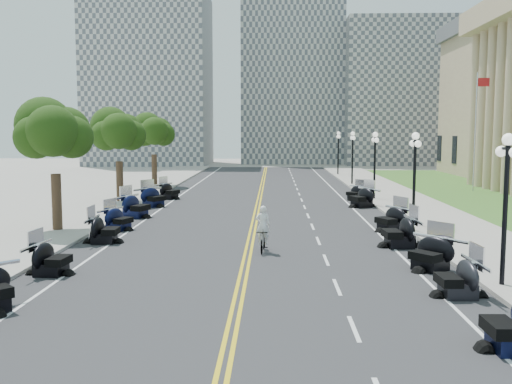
{
  "coord_description": "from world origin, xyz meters",
  "views": [
    {
      "loc": [
        1.07,
        -26.55,
        5.17
      ],
      "look_at": [
        0.17,
        2.98,
        2.0
      ],
      "focal_mm": 40.0,
      "sensor_mm": 36.0,
      "label": 1
    }
  ],
  "objects": [
    {
      "name": "motorcycle_n_6",
      "position": [
        7.16,
        2.72,
        0.72
      ],
      "size": [
        2.77,
        2.77,
        1.44
      ],
      "primitive_type": null,
      "rotation": [
        0.0,
        0.0,
        -1.11
      ],
      "color": "black",
      "rests_on": "road"
    },
    {
      "name": "lane_dash_13",
      "position": [
        3.2,
        28.0,
        0.01
      ],
      "size": [
        0.12,
        2.0,
        0.0
      ],
      "primitive_type": "cube",
      "color": "white",
      "rests_on": "road"
    },
    {
      "name": "centerline_yellow_b",
      "position": [
        0.12,
        10.0,
        0.01
      ],
      "size": [
        0.12,
        90.0,
        0.0
      ],
      "primitive_type": "cube",
      "color": "yellow",
      "rests_on": "road"
    },
    {
      "name": "lane_dash_6",
      "position": [
        3.2,
        0.0,
        0.01
      ],
      "size": [
        0.12,
        2.0,
        0.0
      ],
      "primitive_type": "cube",
      "color": "white",
      "rests_on": "road"
    },
    {
      "name": "motorcycle_n_9",
      "position": [
        7.25,
        16.1,
        0.62
      ],
      "size": [
        2.5,
        2.5,
        1.24
      ],
      "primitive_type": null,
      "rotation": [
        0.0,
        0.0,
        -0.87
      ],
      "color": "black",
      "rests_on": "road"
    },
    {
      "name": "street_lamp_5",
      "position": [
        8.6,
        40.0,
        2.6
      ],
      "size": [
        0.5,
        1.2,
        4.9
      ],
      "primitive_type": null,
      "color": "black",
      "rests_on": "sidewalk_north"
    },
    {
      "name": "lane_dash_17",
      "position": [
        3.2,
        44.0,
        0.01
      ],
      "size": [
        0.12,
        2.0,
        0.0
      ],
      "primitive_type": "cube",
      "color": "white",
      "rests_on": "road"
    },
    {
      "name": "motorcycle_n_5",
      "position": [
        6.7,
        -1.35,
        0.77
      ],
      "size": [
        2.38,
        2.38,
        1.54
      ],
      "primitive_type": null,
      "rotation": [
        0.0,
        0.0,
        -1.49
      ],
      "color": "black",
      "rests_on": "road"
    },
    {
      "name": "motorcycle_n_4",
      "position": [
        6.93,
        -5.54,
        0.72
      ],
      "size": [
        2.88,
        2.88,
        1.43
      ],
      "primitive_type": null,
      "rotation": [
        0.0,
        0.0,
        -0.88
      ],
      "color": "black",
      "rests_on": "road"
    },
    {
      "name": "edge_line_south",
      "position": [
        -6.4,
        10.0,
        0.01
      ],
      "size": [
        0.12,
        90.0,
        0.0
      ],
      "primitive_type": "cube",
      "color": "white",
      "rests_on": "road"
    },
    {
      "name": "lane_dash_16",
      "position": [
        3.2,
        40.0,
        0.01
      ],
      "size": [
        0.12,
        2.0,
        0.0
      ],
      "primitive_type": "cube",
      "color": "white",
      "rests_on": "road"
    },
    {
      "name": "motorcycle_s_7",
      "position": [
        -7.18,
        6.97,
        0.77
      ],
      "size": [
        2.81,
        2.81,
        1.55
      ],
      "primitive_type": null,
      "rotation": [
        0.0,
        0.0,
        1.24
      ],
      "color": "black",
      "rests_on": "road"
    },
    {
      "name": "lane_dash_5",
      "position": [
        3.2,
        -4.0,
        0.01
      ],
      "size": [
        0.12,
        2.0,
        0.0
      ],
      "primitive_type": "cube",
      "color": "white",
      "rests_on": "road"
    },
    {
      "name": "ground",
      "position": [
        0.0,
        0.0,
        0.0
      ],
      "size": [
        160.0,
        160.0,
        0.0
      ],
      "primitive_type": "plane",
      "color": "gray"
    },
    {
      "name": "motorcycle_n_3",
      "position": [
        6.84,
        -9.0,
        0.68
      ],
      "size": [
        2.04,
        2.04,
        1.36
      ],
      "primitive_type": null,
      "rotation": [
        0.0,
        0.0,
        -1.52
      ],
      "color": "black",
      "rests_on": "road"
    },
    {
      "name": "tree_3",
      "position": [
        -10.0,
        14.0,
        4.75
      ],
      "size": [
        4.8,
        4.8,
        9.2
      ],
      "primitive_type": null,
      "color": "#235619",
      "rests_on": "sidewalk_south"
    },
    {
      "name": "lane_dash_10",
      "position": [
        3.2,
        16.0,
        0.01
      ],
      "size": [
        0.12,
        2.0,
        0.0
      ],
      "primitive_type": "cube",
      "color": "white",
      "rests_on": "road"
    },
    {
      "name": "lane_dash_19",
      "position": [
        3.2,
        52.0,
        0.01
      ],
      "size": [
        0.12,
        2.0,
        0.0
      ],
      "primitive_type": "cube",
      "color": "white",
      "rests_on": "road"
    },
    {
      "name": "street_lamp_1",
      "position": [
        8.6,
        -8.0,
        2.6
      ],
      "size": [
        0.5,
        1.2,
        4.9
      ],
      "primitive_type": null,
      "color": "black",
      "rests_on": "sidewalk_north"
    },
    {
      "name": "motorcycle_n_8",
      "position": [
        7.08,
        12.08,
        0.76
      ],
      "size": [
        2.9,
        2.9,
        1.52
      ],
      "primitive_type": null,
      "rotation": [
        0.0,
        0.0,
        -1.12
      ],
      "color": "black",
      "rests_on": "road"
    },
    {
      "name": "centerline_yellow_a",
      "position": [
        -0.12,
        10.0,
        0.01
      ],
      "size": [
        0.12,
        90.0,
        0.0
      ],
      "primitive_type": "cube",
      "color": "yellow",
      "rests_on": "road"
    },
    {
      "name": "edge_line_north",
      "position": [
        6.4,
        10.0,
        0.01
      ],
      "size": [
        0.12,
        90.0,
        0.0
      ],
      "primitive_type": "cube",
      "color": "white",
      "rests_on": "road"
    },
    {
      "name": "distant_block_b",
      "position": [
        4.0,
        68.0,
        15.0
      ],
      "size": [
        16.0,
        12.0,
        30.0
      ],
      "primitive_type": "cube",
      "color": "gray",
      "rests_on": "ground"
    },
    {
      "name": "lane_dash_12",
      "position": [
        3.2,
        24.0,
        0.01
      ],
      "size": [
        0.12,
        2.0,
        0.0
      ],
      "primitive_type": "cube",
      "color": "white",
      "rests_on": "road"
    },
    {
      "name": "lane_dash_15",
      "position": [
        3.2,
        36.0,
        0.01
      ],
      "size": [
        0.12,
        2.0,
        0.0
      ],
      "primitive_type": "cube",
      "color": "white",
      "rests_on": "road"
    },
    {
      "name": "motorcycle_s_9",
      "position": [
        -6.85,
        16.33,
        0.69
      ],
      "size": [
        2.63,
        2.63,
        1.39
      ],
      "primitive_type": null,
      "rotation": [
        0.0,
        0.0,
        1.13
      ],
      "color": "black",
      "rests_on": "road"
    },
    {
      "name": "lane_dash_8",
      "position": [
        3.2,
        8.0,
        0.01
      ],
      "size": [
        0.12,
        2.0,
        0.0
      ],
      "primitive_type": "cube",
      "color": "white",
      "rests_on": "road"
    },
    {
      "name": "flagpole",
      "position": [
        18.0,
        22.0,
        5.0
      ],
      "size": [
        1.1,
        0.2,
        10.0
      ],
      "primitive_type": null,
      "color": "silver",
      "rests_on": "ground"
    },
    {
      "name": "lawn",
      "position": [
        17.5,
        18.0,
        0.05
      ],
      "size": [
        9.0,
        60.0,
        0.1
      ],
      "primitive_type": "cube",
      "color": "#356023",
      "rests_on": "ground"
    },
    {
      "name": "sidewalk_north",
      "position": [
        10.5,
        10.0,
        0.07
      ],
      "size": [
        5.0,
        90.0,
        0.15
      ],
      "primitive_type": "cube",
      "color": "#9E9991",
      "rests_on": "ground"
    },
    {
      "name": "tree_4",
      "position": [
        -10.0,
        26.0,
        4.75
      ],
      "size": [
        4.8,
        4.8,
        9.2
      ],
      "primitive_type": null,
      "color": "#235619",
      "rests_on": "sidewalk_south"
    },
    {
      "name": "tree_2",
      "position": [
        -10.0,
        2.0,
        4.75
      ],
      "size": [
        4.8,
        4.8,
        9.2
      ],
      "primitive_type": null,
      "color": "#235619",
      "rests_on": "sidewalk_south"
    },
    {
      "name": "street_lamp_2",
      "position": [
        8.6,
        4.0,
        2.6
      ],
      "size": [
        0.5,
        1.2,
        4.9
      ],
      "primitive_type": null,
      "color": "black",
      "rests_on": "sidewalk_north"
    },
    {
      "name": "motorcycle_s_8",
      "position": [
        -7.14,
        11.91,
        0.74
      ],
      "size": [
        2.98,
        2.98,
        1.49
      ],
      "primitive_type": null,
      "rotation": [
        0.0,
        0.0,
        0.93
      ],
      "color": "black",
      "rests_on": "road"
    },
    {
      "name": "distant_block_c",
      "position": [
        22.0,
        65.0,
        11.0
      ],
      "size": [
        20.0,
        14.0,
        22.0
      ],
      "primitive_type": "cube",
      "color": "gray",
      "rests_on": "ground"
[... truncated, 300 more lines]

